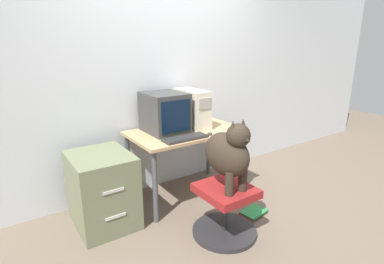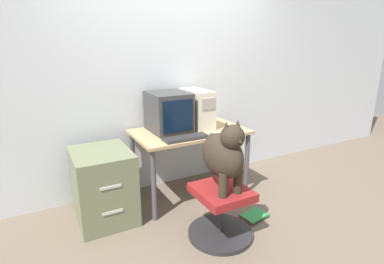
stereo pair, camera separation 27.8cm
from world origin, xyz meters
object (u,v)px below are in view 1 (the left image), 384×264
(filing_cabinet, at_px, (102,190))
(dog, at_px, (229,153))
(office_chair, at_px, (225,211))
(book_stack_floor, at_px, (253,212))
(pc_tower, at_px, (192,108))
(keyboard, at_px, (185,138))
(crt_monitor, at_px, (165,112))

(filing_cabinet, bearing_deg, dog, -43.62)
(office_chair, bearing_deg, book_stack_floor, 10.10)
(dog, distance_m, book_stack_floor, 0.88)
(pc_tower, bearing_deg, office_chair, -106.52)
(keyboard, relative_size, dog, 0.74)
(book_stack_floor, bearing_deg, keyboard, 135.54)
(crt_monitor, relative_size, book_stack_floor, 1.62)
(crt_monitor, bearing_deg, filing_cabinet, -169.32)
(dog, relative_size, filing_cabinet, 0.90)
(office_chair, xyz_separation_m, book_stack_floor, (0.44, 0.08, -0.21))
(filing_cabinet, bearing_deg, book_stack_floor, -28.61)
(pc_tower, relative_size, office_chair, 0.83)
(crt_monitor, height_order, pc_tower, pc_tower)
(crt_monitor, bearing_deg, book_stack_floor, -58.33)
(pc_tower, distance_m, book_stack_floor, 1.26)
(office_chair, height_order, book_stack_floor, office_chair)
(office_chair, height_order, filing_cabinet, filing_cabinet)
(office_chair, bearing_deg, pc_tower, 73.48)
(pc_tower, bearing_deg, dog, -106.19)
(dog, bearing_deg, book_stack_floor, 12.54)
(crt_monitor, relative_size, pc_tower, 0.97)
(office_chair, relative_size, filing_cabinet, 0.83)
(keyboard, xyz_separation_m, filing_cabinet, (-0.77, 0.21, -0.42))
(pc_tower, height_order, book_stack_floor, pc_tower)
(crt_monitor, distance_m, office_chair, 1.16)
(pc_tower, height_order, dog, pc_tower)
(crt_monitor, height_order, keyboard, crt_monitor)
(office_chair, distance_m, book_stack_floor, 0.49)
(pc_tower, xyz_separation_m, book_stack_floor, (0.17, -0.83, -0.93))
(crt_monitor, bearing_deg, pc_tower, -0.22)
(office_chair, bearing_deg, filing_cabinet, 137.09)
(pc_tower, bearing_deg, filing_cabinet, -172.70)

